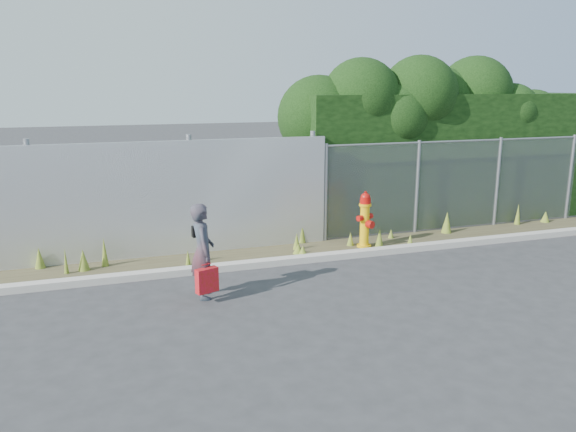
# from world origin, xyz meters

# --- Properties ---
(ground) EXTENTS (80.00, 80.00, 0.00)m
(ground) POSITION_xyz_m (0.00, 0.00, 0.00)
(ground) COLOR #313133
(ground) RESTS_ON ground
(curb) EXTENTS (16.00, 0.22, 0.12)m
(curb) POSITION_xyz_m (0.00, 1.80, 0.06)
(curb) COLOR #AFA79E
(curb) RESTS_ON ground
(weed_strip) EXTENTS (16.00, 1.30, 0.55)m
(weed_strip) POSITION_xyz_m (-0.30, 2.51, 0.10)
(weed_strip) COLOR #453D27
(weed_strip) RESTS_ON ground
(corrugated_fence) EXTENTS (8.50, 0.21, 2.30)m
(corrugated_fence) POSITION_xyz_m (-3.25, 3.01, 1.10)
(corrugated_fence) COLOR #B9BCC1
(corrugated_fence) RESTS_ON ground
(chainlink_fence) EXTENTS (6.50, 0.07, 2.05)m
(chainlink_fence) POSITION_xyz_m (4.25, 3.00, 1.03)
(chainlink_fence) COLOR gray
(chainlink_fence) RESTS_ON ground
(hedge) EXTENTS (7.75, 2.20, 3.88)m
(hedge) POSITION_xyz_m (4.17, 4.03, 2.14)
(hedge) COLOR black
(hedge) RESTS_ON ground
(fire_hydrant) EXTENTS (0.39, 0.35, 1.16)m
(fire_hydrant) POSITION_xyz_m (1.62, 2.30, 0.56)
(fire_hydrant) COLOR #EFB60C
(fire_hydrant) RESTS_ON ground
(woman) EXTENTS (0.38, 0.56, 1.48)m
(woman) POSITION_xyz_m (-1.92, 0.65, 0.74)
(woman) COLOR #0F5564
(woman) RESTS_ON ground
(red_tote_bag) EXTENTS (0.34, 0.13, 0.45)m
(red_tote_bag) POSITION_xyz_m (-1.92, 0.39, 0.36)
(red_tote_bag) COLOR #9D1F08
(black_shoulder_bag) EXTENTS (0.23, 0.10, 0.17)m
(black_shoulder_bag) POSITION_xyz_m (-1.93, 0.85, 1.01)
(black_shoulder_bag) COLOR black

